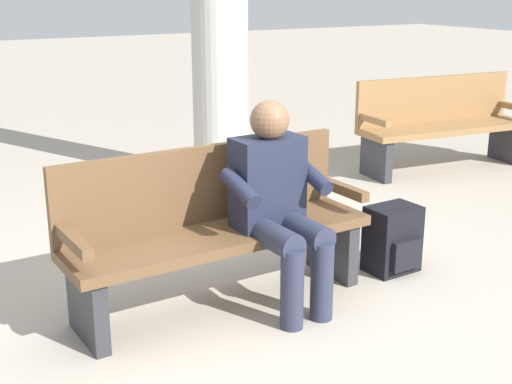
# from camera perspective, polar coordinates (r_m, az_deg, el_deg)

# --- Properties ---
(ground_plane) EXTENTS (40.00, 40.00, 0.00)m
(ground_plane) POSITION_cam_1_polar(r_m,az_deg,el_deg) (4.13, -2.74, -9.09)
(ground_plane) COLOR #A89E8E
(bench_near) EXTENTS (1.82, 0.55, 0.90)m
(bench_near) POSITION_cam_1_polar(r_m,az_deg,el_deg) (4.01, -3.34, -2.80)
(bench_near) COLOR brown
(bench_near) RESTS_ON ground
(person_seated) EXTENTS (0.58, 0.58, 1.18)m
(person_seated) POSITION_cam_1_polar(r_m,az_deg,el_deg) (3.90, 1.82, -0.71)
(person_seated) COLOR #1E2338
(person_seated) RESTS_ON ground
(backpack) EXTENTS (0.33, 0.29, 0.43)m
(backpack) POSITION_cam_1_polar(r_m,az_deg,el_deg) (4.58, 11.10, -3.83)
(backpack) COLOR black
(backpack) RESTS_ON ground
(bench_far) EXTENTS (1.84, 0.66, 0.90)m
(bench_far) POSITION_cam_1_polar(r_m,az_deg,el_deg) (7.18, 14.89, 5.48)
(bench_far) COLOR olive
(bench_far) RESTS_ON ground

